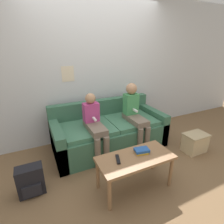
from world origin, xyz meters
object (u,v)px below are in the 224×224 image
Objects in this scene: person_left at (95,124)px; person_right at (135,113)px; coffee_table at (135,161)px; storage_box at (195,143)px; tv_remote at (118,159)px; backpack at (31,181)px; couch at (109,132)px.

person_right is (0.74, 0.02, 0.06)m from person_left.
person_left reaches higher than coffee_table.
storage_box is (1.60, -0.59, -0.42)m from person_left.
tv_remote is (-0.74, -0.81, -0.18)m from person_right.
person_right is 2.94× the size of backpack.
coffee_table is at bearing -121.14° from person_right.
couch is 1.50m from storage_box.
person_right is 1.11m from tv_remote.
person_right reaches higher than storage_box.
coffee_table is 1.02m from person_right.
tv_remote is at bearing -132.27° from person_right.
person_left is 2.71× the size of backpack.
couch is 0.51m from person_left.
person_right is at bearing -26.14° from couch.
coffee_table is 2.45× the size of backpack.
couch is 1.06m from coffee_table.
couch is at bearing 24.40° from backpack.
coffee_table is 0.83× the size of person_right.
person_left is at bearing 21.33° from backpack.
couch reaches higher than backpack.
couch reaches higher than storage_box.
person_right reaches higher than tv_remote.
person_right reaches higher than coffee_table.
couch is 1.45m from backpack.
backpack is at bearing -155.60° from couch.
backpack is (-1.21, 0.45, -0.21)m from coffee_table.
coffee_table is at bearing -169.88° from storage_box.
person_left is (-0.34, -0.22, 0.31)m from couch.
backpack is (-2.59, 0.20, 0.02)m from storage_box.
person_right is 6.55× the size of tv_remote.
tv_remote is at bearing -172.60° from storage_box.
tv_remote reaches higher than backpack.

